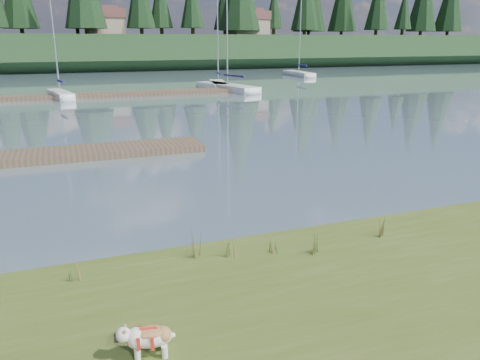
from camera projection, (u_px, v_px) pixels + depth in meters
name	position (u px, v px, depth m)	size (l,w,h in m)	color
ground	(81.00, 98.00, 37.93)	(200.00, 200.00, 0.00)	slate
ridge	(67.00, 53.00, 75.77)	(200.00, 20.00, 5.00)	black
bulldog	(148.00, 337.00, 6.34)	(0.80, 0.40, 0.47)	silver
dock_far	(106.00, 95.00, 38.56)	(26.00, 2.20, 0.30)	#4C3D2C
sailboat_bg_2	(59.00, 94.00, 37.75)	(2.28, 5.80, 8.81)	white
sailboat_bg_3	(223.00, 86.00, 43.77)	(3.97, 9.22, 13.19)	white
sailboat_bg_4	(218.00, 83.00, 46.49)	(2.63, 6.67, 9.81)	white
sailboat_bg_5	(297.00, 73.00, 60.90)	(1.95, 7.90, 11.20)	white
weed_0	(197.00, 244.00, 9.23)	(0.17, 0.14, 0.70)	#475B23
weed_1	(228.00, 247.00, 9.26)	(0.17, 0.14, 0.52)	#475B23
weed_2	(314.00, 243.00, 9.40)	(0.17, 0.14, 0.56)	#475B23
weed_3	(73.00, 270.00, 8.35)	(0.17, 0.14, 0.49)	#475B23
weed_4	(274.00, 246.00, 9.48)	(0.17, 0.14, 0.36)	#475B23
weed_5	(382.00, 227.00, 10.25)	(0.17, 0.14, 0.51)	#475B23
mud_lip	(151.00, 265.00, 9.58)	(60.00, 0.50, 0.14)	#33281C
conifer_8	(378.00, 0.00, 86.30)	(4.62, 4.62, 11.77)	#382619
house_1	(104.00, 21.00, 74.61)	(6.30, 5.30, 4.65)	gray
house_2	(248.00, 23.00, 80.89)	(6.30, 5.30, 4.65)	gray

